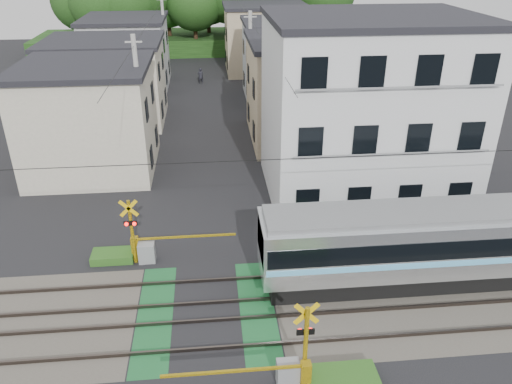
{
  "coord_description": "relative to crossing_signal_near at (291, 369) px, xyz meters",
  "views": [
    {
      "loc": [
        0.42,
        -14.65,
        12.44
      ],
      "look_at": [
        2.35,
        5.0,
        2.43
      ],
      "focal_mm": 35.0,
      "sensor_mm": 36.0,
      "label": 1
    }
  ],
  "objects": [
    {
      "name": "pedestrian",
      "position": [
        -2.83,
        37.01,
        0.04
      ],
      "size": [
        0.59,
        0.42,
        1.51
      ],
      "primitive_type": "imported",
      "rotation": [
        0.0,
        0.0,
        3.26
      ],
      "color": "#212129",
      "rests_on": "ground"
    },
    {
      "name": "crossing_signal_near",
      "position": [
        0.0,
        0.0,
        0.0
      ],
      "size": [
        4.74,
        0.65,
        3.09
      ],
      "color": "yellow",
      "rests_on": "ground"
    },
    {
      "name": "ground",
      "position": [
        -2.59,
        3.65,
        -0.71
      ],
      "size": [
        120.0,
        120.0,
        0.0
      ],
      "primitive_type": "plane",
      "color": "black"
    },
    {
      "name": "track_bed",
      "position": [
        -2.59,
        3.65,
        -0.67
      ],
      "size": [
        120.0,
        120.0,
        0.14
      ],
      "color": "#47423A",
      "rests_on": "ground"
    },
    {
      "name": "tree_hill",
      "position": [
        -1.86,
        51.63,
        5.31
      ],
      "size": [
        40.0,
        13.4,
        11.71
      ],
      "color": "#214818",
      "rests_on": "ground"
    },
    {
      "name": "weed_patches",
      "position": [
        -0.83,
        3.56,
        -0.53
      ],
      "size": [
        10.25,
        8.8,
        0.4
      ],
      "color": "#2D5E1E",
      "rests_on": "ground"
    },
    {
      "name": "apartment_block",
      "position": [
        5.91,
        13.15,
        3.94
      ],
      "size": [
        10.2,
        8.36,
        9.3
      ],
      "color": "silver",
      "rests_on": "ground"
    },
    {
      "name": "utility_poles",
      "position": [
        -3.64,
        26.66,
        3.37
      ],
      "size": [
        7.9,
        42.0,
        8.0
      ],
      "color": "#A5A5A0",
      "rests_on": "ground"
    },
    {
      "name": "catenary",
      "position": [
        3.41,
        3.69,
        2.98
      ],
      "size": [
        60.0,
        5.04,
        7.0
      ],
      "color": "#2D2D33",
      "rests_on": "ground"
    },
    {
      "name": "houses_row",
      "position": [
        -2.33,
        29.57,
        2.53
      ],
      "size": [
        22.07,
        31.35,
        6.8
      ],
      "color": "beige",
      "rests_on": "ground"
    },
    {
      "name": "crossing_signal_far",
      "position": [
        -5.17,
        7.31,
        0.0
      ],
      "size": [
        4.74,
        0.65,
        3.09
      ],
      "color": "yellow",
      "rests_on": "ground"
    }
  ]
}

